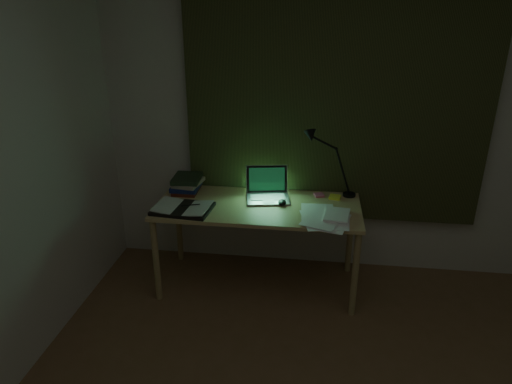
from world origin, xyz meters
The scene contains 11 objects.
wall_back centered at (0.00, 2.00, 1.25)m, with size 3.50×0.00×2.50m, color beige.
curtain centered at (0.00, 1.96, 1.45)m, with size 2.20×0.06×2.00m, color #2A3018.
desk centered at (-0.52, 1.60, 0.33)m, with size 1.47×0.64×0.67m, color tan, non-canonical shape.
laptop centered at (-0.46, 1.70, 0.78)m, with size 0.31×0.35×0.23m, color silver, non-canonical shape.
open_textbook centered at (-1.03, 1.44, 0.69)m, with size 0.40×0.28×0.03m, color silver, non-canonical shape.
book_stack centered at (-1.09, 1.78, 0.73)m, with size 0.20×0.24×0.13m, color silver, non-canonical shape.
loose_papers centered at (-0.02, 1.49, 0.68)m, with size 0.37×0.39×0.02m, color white, non-canonical shape.
mouse centered at (-0.35, 1.62, 0.69)m, with size 0.06×0.09×0.04m, color black.
sticky_yellow centered at (0.04, 1.80, 0.68)m, with size 0.08×0.08×0.02m, color yellow.
sticky_pink centered at (-0.08, 1.83, 0.68)m, with size 0.07×0.07×0.01m, color #F35E87.
desk_lamp centered at (0.14, 1.86, 0.93)m, with size 0.35×0.27×0.52m, color black, non-canonical shape.
Camera 1 is at (-0.14, -1.38, 2.02)m, focal length 32.00 mm.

